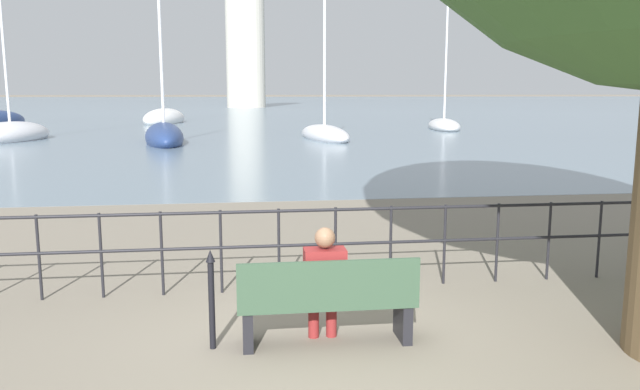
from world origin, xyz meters
name	(u,v)px	position (x,y,z in m)	size (l,w,h in m)	color
ground_plane	(326,342)	(0.00, 0.00, 0.00)	(1000.00, 1000.00, 0.00)	gray
harbor_water	(241,101)	(0.00, 158.20, 0.00)	(600.00, 300.00, 0.01)	slate
park_bench	(327,303)	(0.00, -0.06, 0.43)	(1.76, 0.45, 0.90)	#334C38
seated_person_left	(324,279)	(-0.02, 0.02, 0.65)	(0.41, 0.35, 1.18)	maroon
promenade_railing	(307,236)	(0.00, 1.73, 0.69)	(13.66, 0.04, 1.05)	black
closed_umbrella	(211,294)	(-1.12, 0.00, 0.55)	(0.09, 0.09, 0.99)	black
sailboat_1	(324,134)	(3.69, 26.75, 0.27)	(2.79, 6.30, 7.88)	silver
sailboat_2	(164,118)	(-6.62, 45.18, 0.39)	(3.94, 6.90, 12.51)	white
sailboat_3	(11,134)	(-12.40, 27.91, 0.34)	(3.92, 6.08, 12.06)	silver
sailboat_4	(444,125)	(12.91, 34.77, 0.29)	(3.22, 7.01, 11.66)	white
sailboat_5	(164,137)	(-4.42, 25.31, 0.31)	(2.79, 6.95, 7.40)	navy
harbor_lighthouse	(245,26)	(0.60, 95.26, 12.62)	(6.11, 6.11, 27.13)	beige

